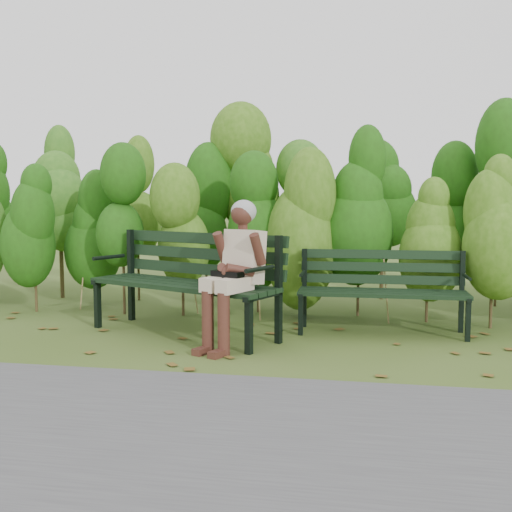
# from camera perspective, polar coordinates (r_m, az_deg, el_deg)

# --- Properties ---
(ground) EXTENTS (80.00, 80.00, 0.00)m
(ground) POSITION_cam_1_polar(r_m,az_deg,el_deg) (5.26, -0.69, -8.52)
(ground) COLOR #395418
(footpath) EXTENTS (60.00, 2.50, 0.01)m
(footpath) POSITION_cam_1_polar(r_m,az_deg,el_deg) (3.23, -8.58, -17.59)
(footpath) COLOR #474749
(footpath) RESTS_ON ground
(hedge_band) EXTENTS (11.04, 1.67, 2.42)m
(hedge_band) POSITION_cam_1_polar(r_m,az_deg,el_deg) (6.94, 2.26, 5.33)
(hedge_band) COLOR #47381E
(hedge_band) RESTS_ON ground
(leaf_litter) EXTENTS (5.79, 2.20, 0.01)m
(leaf_litter) POSITION_cam_1_polar(r_m,az_deg,el_deg) (4.91, 0.37, -9.48)
(leaf_litter) COLOR brown
(leaf_litter) RESTS_ON ground
(bench_left) EXTENTS (2.00, 1.34, 0.96)m
(bench_left) POSITION_cam_1_polar(r_m,az_deg,el_deg) (5.68, -6.36, -1.75)
(bench_left) COLOR black
(bench_left) RESTS_ON ground
(bench_right) EXTENTS (1.57, 0.53, 0.78)m
(bench_right) POSITION_cam_1_polar(r_m,az_deg,el_deg) (5.83, 11.90, -2.65)
(bench_right) COLOR black
(bench_right) RESTS_ON ground
(seated_woman) EXTENTS (0.57, 0.74, 1.26)m
(seated_woman) POSITION_cam_1_polar(r_m,az_deg,el_deg) (5.09, -1.97, -0.65)
(seated_woman) COLOR beige
(seated_woman) RESTS_ON ground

